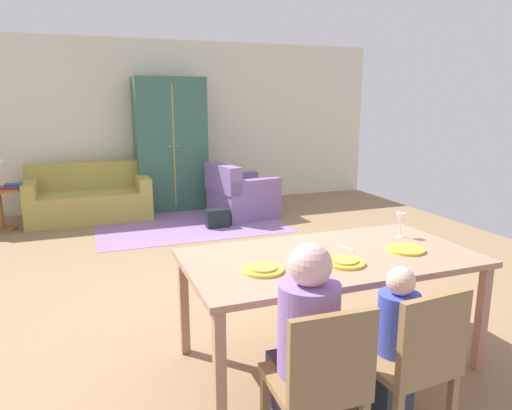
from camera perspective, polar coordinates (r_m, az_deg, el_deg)
The scene contains 22 objects.
ground_plane at distance 5.22m, azimuth -4.16°, elevation -7.13°, with size 7.51×6.38×0.02m, color #896D4C.
back_wall at distance 8.09m, azimuth -10.97°, elevation 9.57°, with size 7.51×0.10×2.70m, color beige.
dining_table at distance 3.16m, azimuth 8.96°, elevation -7.14°, with size 1.90×1.00×0.76m.
plate_near_man at distance 2.82m, azimuth 0.84°, elevation -7.86°, with size 0.25×0.25×0.02m, color yellow.
pizza_near_man at distance 2.82m, azimuth 0.84°, elevation -7.58°, with size 0.17×0.17×0.01m, color gold.
plate_near_child at distance 2.99m, azimuth 10.71°, elevation -6.86°, with size 0.25×0.25×0.02m, color yellow.
pizza_near_child at distance 2.99m, azimuth 10.72°, elevation -6.59°, with size 0.17×0.17×0.01m, color gold.
plate_near_woman at distance 3.34m, azimuth 17.72°, elevation -5.16°, with size 0.25×0.25×0.02m, color yellow.
wine_glass at distance 3.62m, azimuth 17.15°, elevation -1.74°, with size 0.07×0.07×0.19m.
fork at distance 2.97m, azimuth 4.64°, elevation -6.93°, with size 0.02×0.15×0.01m, color silver.
knife at distance 3.31m, azimuth 10.74°, elevation -5.08°, with size 0.01×0.17×0.01m, color silver.
dining_chair_man at distance 2.34m, azimuth 7.83°, elevation -20.22°, with size 0.44×0.44×0.87m.
person_man at distance 2.46m, azimuth 5.91°, elevation -17.77°, with size 0.30×0.40×1.11m.
dining_chair_child at distance 2.61m, azimuth 18.68°, elevation -17.13°, with size 0.45×0.45×0.87m.
person_child at distance 2.75m, azimuth 16.12°, elevation -16.76°, with size 0.22×0.29×0.92m.
area_rug at distance 6.84m, azimuth -8.08°, elevation -2.31°, with size 2.60×1.80×0.01m, color #87659C.
couch at distance 7.46m, azimuth -19.54°, elevation 0.70°, with size 1.74×0.86×0.82m.
armchair at distance 7.16m, azimuth -1.95°, elevation 1.09°, with size 1.00×0.99×0.82m.
armoire at distance 7.73m, azimuth -10.32°, elevation 7.23°, with size 1.10×0.59×2.10m.
book_lower at distance 7.17m, azimuth -27.69°, elevation 1.88°, with size 0.22×0.16×0.03m, color maroon.
book_upper at distance 7.22m, azimuth -27.32°, elevation 2.21°, with size 0.22×0.16×0.03m, color #215280.
handbag at distance 6.60m, azimuth -4.66°, elevation -1.63°, with size 0.32×0.16×0.26m, color black.
Camera 1 is at (-1.38, -4.13, 1.76)m, focal length 33.00 mm.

